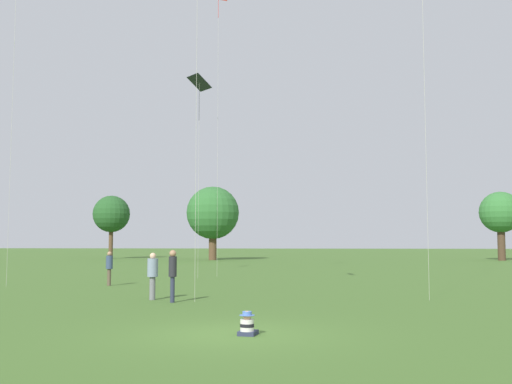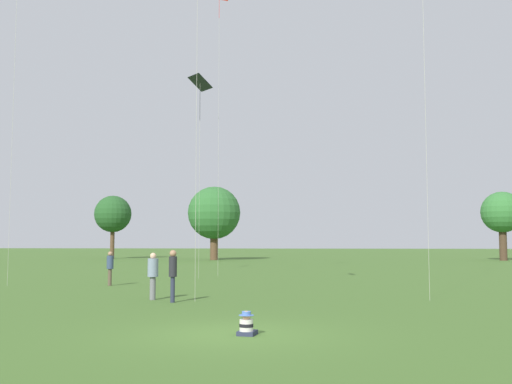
# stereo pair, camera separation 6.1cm
# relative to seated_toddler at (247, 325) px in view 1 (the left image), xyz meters

# --- Properties ---
(ground_plane) EXTENTS (300.00, 300.00, 0.00)m
(ground_plane) POSITION_rel_seated_toddler_xyz_m (-0.41, 0.12, -0.24)
(ground_plane) COLOR #426628
(seated_toddler) EXTENTS (0.47, 0.55, 0.57)m
(seated_toddler) POSITION_rel_seated_toddler_xyz_m (0.00, 0.00, 0.00)
(seated_toddler) COLOR #282D47
(seated_toddler) RESTS_ON ground
(person_standing_0) EXTENTS (0.46, 0.46, 1.66)m
(person_standing_0) POSITION_rel_seated_toddler_xyz_m (-8.33, 14.68, 0.76)
(person_standing_0) COLOR brown
(person_standing_0) RESTS_ON ground
(person_standing_1) EXTENTS (0.40, 0.40, 1.86)m
(person_standing_1) POSITION_rel_seated_toddler_xyz_m (-3.42, 7.10, 0.92)
(person_standing_1) COLOR #282D42
(person_standing_1) RESTS_ON ground
(person_standing_2) EXTENTS (0.50, 0.50, 1.74)m
(person_standing_2) POSITION_rel_seated_toddler_xyz_m (-4.38, 7.97, 0.79)
(person_standing_2) COLOR slate
(person_standing_2) RESTS_ON ground
(kite_6) EXTENTS (1.59, 1.60, 11.91)m
(kite_6) POSITION_rel_seated_toddler_xyz_m (-5.00, 20.33, 11.03)
(kite_6) COLOR #1E2328
(kite_6) RESTS_ON ground
(distant_tree_0) EXTENTS (5.98, 5.98, 8.34)m
(distant_tree_0) POSITION_rel_seated_toddler_xyz_m (-9.50, 53.23, 5.06)
(distant_tree_0) COLOR brown
(distant_tree_0) RESTS_ON ground
(distant_tree_1) EXTENTS (4.52, 4.52, 7.59)m
(distant_tree_1) POSITION_rel_seated_toddler_xyz_m (22.47, 54.08, 5.00)
(distant_tree_1) COLOR #473323
(distant_tree_1) RESTS_ON ground
(distant_tree_2) EXTENTS (4.47, 4.47, 7.67)m
(distant_tree_2) POSITION_rel_seated_toddler_xyz_m (-22.62, 56.98, 5.16)
(distant_tree_2) COLOR brown
(distant_tree_2) RESTS_ON ground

